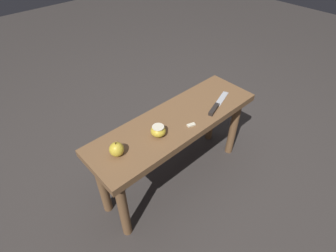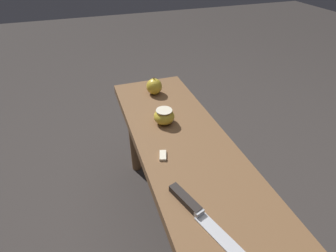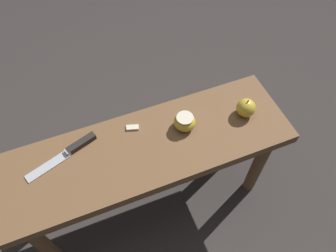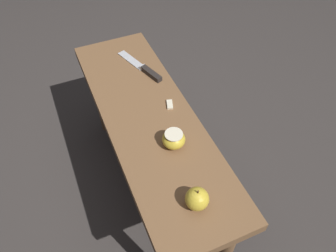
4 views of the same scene
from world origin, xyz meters
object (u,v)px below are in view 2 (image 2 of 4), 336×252
at_px(apple_cut, 164,116).
at_px(apple_whole, 154,87).
at_px(knife, 195,209).
at_px(wooden_bench, 186,165).

bearing_deg(apple_cut, apple_whole, -6.48).
height_order(knife, apple_cut, apple_cut).
distance_m(wooden_bench, apple_cut, 0.19).
bearing_deg(wooden_bench, knife, 162.32).
relative_size(knife, apple_whole, 3.28).
bearing_deg(apple_whole, apple_cut, 173.52).
bearing_deg(knife, apple_whole, 154.46).
bearing_deg(wooden_bench, apple_cut, 10.78).
xyz_separation_m(wooden_bench, apple_whole, (0.38, 0.00, 0.12)).
xyz_separation_m(apple_whole, apple_cut, (-0.23, 0.03, -0.01)).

